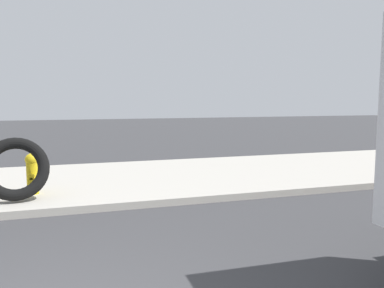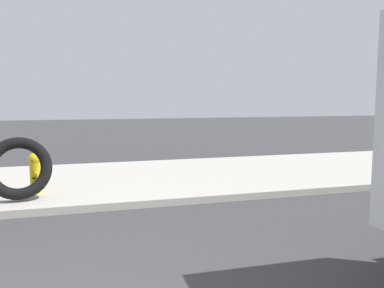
# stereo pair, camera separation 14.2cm
# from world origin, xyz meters

# --- Properties ---
(sidewalk_curb) EXTENTS (36.00, 5.00, 0.15)m
(sidewalk_curb) POSITION_xyz_m (0.00, 6.50, 0.07)
(sidewalk_curb) COLOR #ADA89E
(sidewalk_curb) RESTS_ON ground
(fire_hydrant) EXTENTS (0.27, 0.61, 0.86)m
(fire_hydrant) POSITION_xyz_m (-0.39, 5.29, 0.61)
(fire_hydrant) COLOR yellow
(fire_hydrant) RESTS_ON sidewalk_curb
(loose_tire) EXTENTS (1.30, 0.77, 1.26)m
(loose_tire) POSITION_xyz_m (-0.66, 4.81, 0.78)
(loose_tire) COLOR black
(loose_tire) RESTS_ON sidewalk_curb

